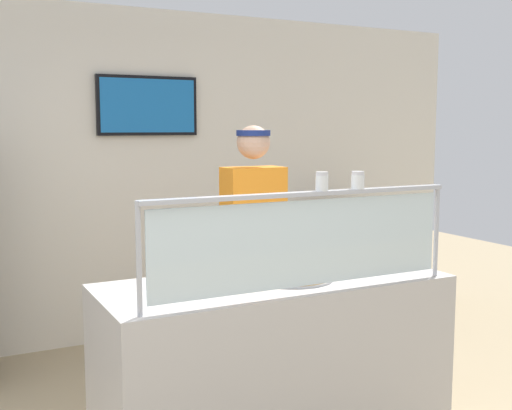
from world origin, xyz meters
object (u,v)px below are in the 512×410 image
at_px(pizza_server, 301,272).
at_px(pepper_flake_shaker, 358,181).
at_px(pizza_box_stack, 348,217).
at_px(parmesan_shaker, 322,183).
at_px(worker_figure, 254,245).
at_px(pizza_tray, 293,276).

bearing_deg(pizza_server, pepper_flake_shaker, -67.65).
bearing_deg(pizza_box_stack, pizza_server, -131.31).
relative_size(parmesan_shaker, pepper_flake_shaker, 1.05).
height_order(parmesan_shaker, pepper_flake_shaker, parmesan_shaker).
bearing_deg(parmesan_shaker, worker_figure, 81.66).
height_order(pizza_tray, parmesan_shaker, parmesan_shaker).
height_order(pizza_tray, pizza_server, pizza_server).
bearing_deg(worker_figure, parmesan_shaker, -98.34).
xyz_separation_m(pizza_tray, parmesan_shaker, (-0.01, -0.28, 0.52)).
height_order(pepper_flake_shaker, worker_figure, worker_figure).
xyz_separation_m(pizza_server, parmesan_shaker, (-0.05, -0.26, 0.50)).
height_order(pizza_tray, pizza_box_stack, pizza_box_stack).
xyz_separation_m(pepper_flake_shaker, pizza_box_stack, (1.41, 2.05, -0.53)).
bearing_deg(worker_figure, pepper_flake_shaker, -86.31).
height_order(pizza_server, worker_figure, worker_figure).
bearing_deg(worker_figure, pizza_server, -97.76).
relative_size(pizza_tray, pepper_flake_shaker, 4.95).
xyz_separation_m(pizza_server, pepper_flake_shaker, (0.16, -0.26, 0.49)).
bearing_deg(pizza_tray, worker_figure, 79.03).
relative_size(worker_figure, pizza_box_stack, 3.47).
xyz_separation_m(worker_figure, pizza_box_stack, (1.47, 1.06, -0.05)).
height_order(parmesan_shaker, pizza_box_stack, parmesan_shaker).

